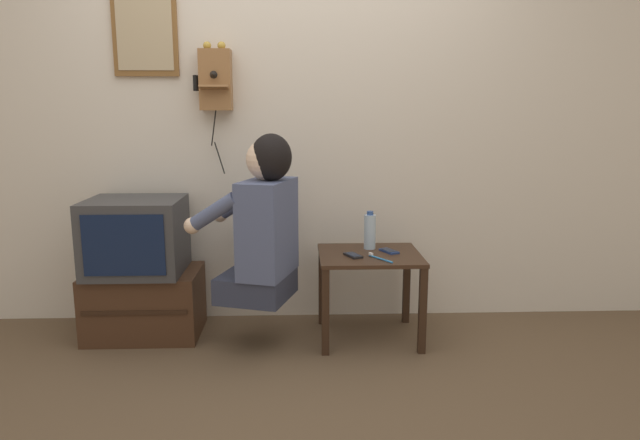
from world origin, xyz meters
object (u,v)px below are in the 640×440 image
object	(u,v)px
person	(263,223)
television	(136,236)
cell_phone_spare	(389,251)
framed_picture	(145,34)
toothbrush	(379,258)
cell_phone_held	(353,255)
water_bottle	(370,231)
wall_phone_antique	(215,79)

from	to	relation	value
person	television	world-z (taller)	person
television	cell_phone_spare	size ratio (longest dim) A/B	3.83
person	television	bearing A→B (deg)	92.32
framed_picture	toothbrush	distance (m)	1.87
person	framed_picture	distance (m)	1.33
person	cell_phone_held	bearing A→B (deg)	-65.74
television	water_bottle	xyz separation A→B (m)	(1.34, 0.04, 0.01)
person	cell_phone_spare	size ratio (longest dim) A/B	6.52
television	water_bottle	distance (m)	1.34
cell_phone_held	cell_phone_spare	world-z (taller)	same
water_bottle	framed_picture	bearing A→B (deg)	169.12
person	toothbrush	bearing A→B (deg)	-73.14
framed_picture	water_bottle	world-z (taller)	framed_picture
cell_phone_spare	wall_phone_antique	bearing A→B (deg)	137.79
water_bottle	cell_phone_held	bearing A→B (deg)	-122.45
wall_phone_antique	water_bottle	bearing A→B (deg)	-12.94
framed_picture	cell_phone_held	world-z (taller)	framed_picture
wall_phone_antique	television	bearing A→B (deg)	-151.51
cell_phone_spare	toothbrush	distance (m)	0.17
person	cell_phone_held	xyz separation A→B (m)	(0.49, 0.06, -0.20)
television	cell_phone_held	world-z (taller)	television
cell_phone_held	toothbrush	distance (m)	0.15
framed_picture	cell_phone_spare	bearing A→B (deg)	-13.62
framed_picture	water_bottle	size ratio (longest dim) A/B	2.12
water_bottle	television	bearing A→B (deg)	-178.44
cell_phone_held	toothbrush	world-z (taller)	toothbrush
television	framed_picture	distance (m)	1.17
person	wall_phone_antique	bearing A→B (deg)	50.78
water_bottle	wall_phone_antique	bearing A→B (deg)	167.06
cell_phone_held	television	bearing A→B (deg)	149.48
person	toothbrush	size ratio (longest dim) A/B	5.44
television	toothbrush	world-z (taller)	television
cell_phone_held	cell_phone_spare	distance (m)	0.23
person	wall_phone_antique	distance (m)	0.93
cell_phone_held	water_bottle	world-z (taller)	water_bottle
wall_phone_antique	cell_phone_held	xyz separation A→B (m)	(0.78, -0.39, -0.97)
toothbrush	cell_phone_spare	bearing A→B (deg)	30.06
toothbrush	wall_phone_antique	bearing A→B (deg)	120.93
water_bottle	cell_phone_spare	bearing A→B (deg)	-41.59
cell_phone_spare	television	bearing A→B (deg)	152.19
cell_phone_spare	toothbrush	world-z (taller)	toothbrush
cell_phone_spare	framed_picture	bearing A→B (deg)	140.68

